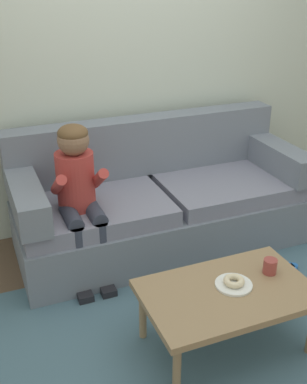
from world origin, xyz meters
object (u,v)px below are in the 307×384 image
object	(u,v)px
coffee_table	(228,296)
mug	(270,266)
person_child	(79,189)
donut	(234,281)
toy_controller	(284,270)
couch	(159,203)

from	to	relation	value
coffee_table	mug	xyz separation A→B (m)	(0.31, 0.05, 0.09)
person_child	mug	bearing A→B (deg)	-48.09
donut	toy_controller	bearing A→B (deg)	32.14
coffee_table	toy_controller	world-z (taller)	coffee_table
coffee_table	donut	bearing A→B (deg)	25.88
couch	toy_controller	size ratio (longest dim) A/B	9.80
couch	coffee_table	bearing A→B (deg)	-94.84
donut	toy_controller	xyz separation A→B (m)	(0.72, 0.45, -0.41)
mug	couch	bearing A→B (deg)	99.64
mug	toy_controller	xyz separation A→B (m)	(0.46, 0.42, -0.42)
person_child	coffee_table	bearing A→B (deg)	-61.04
couch	toy_controller	bearing A→B (deg)	-48.82
couch	mug	bearing A→B (deg)	-80.36
person_child	toy_controller	bearing A→B (deg)	-22.39
coffee_table	toy_controller	size ratio (longest dim) A/B	4.23
couch	toy_controller	xyz separation A→B (m)	(0.66, -0.76, -0.32)
couch	mug	distance (m)	1.20
mug	toy_controller	world-z (taller)	mug
mug	toy_controller	distance (m)	0.75
mug	toy_controller	bearing A→B (deg)	42.37
donut	toy_controller	distance (m)	0.94
person_child	mug	size ratio (longest dim) A/B	12.24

